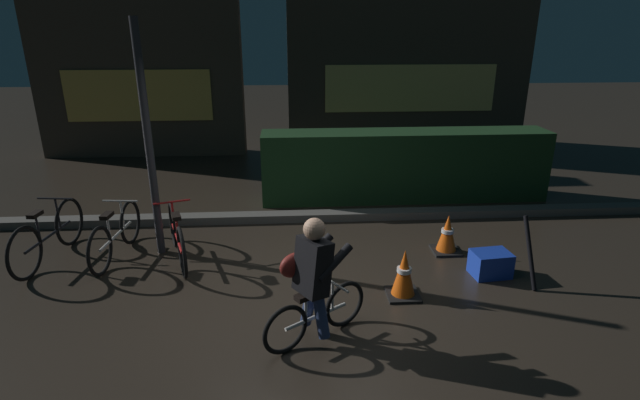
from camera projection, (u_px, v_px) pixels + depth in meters
name	position (u px, v px, depth m)	size (l,w,h in m)	color
ground_plane	(306.00, 294.00, 5.45)	(40.00, 40.00, 0.00)	#2D261E
sidewalk_curb	(300.00, 216.00, 7.50)	(12.00, 0.24, 0.12)	#56544F
hedge_row	(404.00, 165.00, 8.27)	(4.80, 0.70, 1.17)	#19381C
storefront_left	(139.00, 67.00, 10.67)	(4.49, 0.54, 3.93)	#42382D
storefront_right	(410.00, 47.00, 11.59)	(5.85, 0.54, 4.70)	#42382D
street_post	(149.00, 144.00, 5.97)	(0.10, 0.10, 2.93)	#2D2D33
parked_bike_leftmost	(49.00, 235.00, 6.14)	(0.46, 1.62, 0.75)	black
parked_bike_left_mid	(116.00, 235.00, 6.21)	(0.46, 1.50, 0.70)	black
parked_bike_center_left	(177.00, 237.00, 6.13)	(0.57, 1.49, 0.72)	black
traffic_cone_near	(404.00, 274.00, 5.33)	(0.36, 0.36, 0.56)	black
traffic_cone_far	(447.00, 234.00, 6.39)	(0.36, 0.36, 0.52)	black
blue_crate	(491.00, 264.00, 5.82)	(0.44, 0.32, 0.30)	#193DB7
cyclist	(312.00, 280.00, 4.48)	(1.01, 0.70, 1.25)	black
closed_umbrella	(530.00, 253.00, 5.52)	(0.05, 0.05, 0.85)	black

